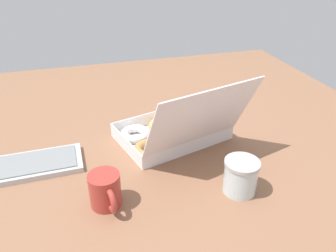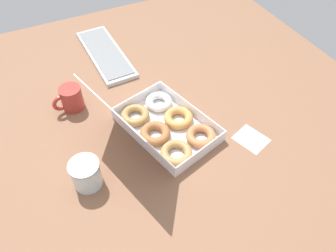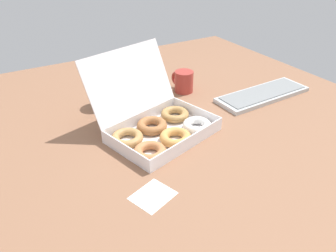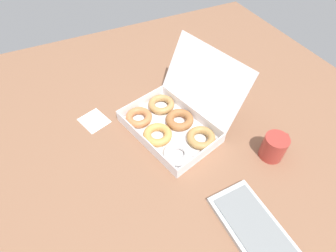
{
  "view_description": "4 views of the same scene",
  "coord_description": "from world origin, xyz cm",
  "px_view_note": "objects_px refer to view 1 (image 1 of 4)",
  "views": [
    {
      "loc": [
        24.99,
        93.06,
        61.33
      ],
      "look_at": [
        -3.02,
        -4.03,
        3.86
      ],
      "focal_mm": 35.0,
      "sensor_mm": 36.0,
      "label": 1
    },
    {
      "loc": [
        -76.66,
        32.22,
        90.67
      ],
      "look_at": [
        -6.56,
        -1.77,
        4.6
      ],
      "focal_mm": 35.0,
      "sensor_mm": 36.0,
      "label": 2
    },
    {
      "loc": [
        -52.12,
        -88.24,
        63.41
      ],
      "look_at": [
        -3.0,
        -4.21,
        4.64
      ],
      "focal_mm": 35.0,
      "sensor_mm": 36.0,
      "label": 3
    },
    {
      "loc": [
        56.36,
        -31.83,
        77.88
      ],
      "look_at": [
        -2.6,
        -3.68,
        4.37
      ],
      "focal_mm": 28.0,
      "sensor_mm": 36.0,
      "label": 4
    }
  ],
  "objects_px": {
    "glass_jar": "(241,176)",
    "coffee_mug": "(106,190)",
    "keyboard": "(8,169)",
    "donut_box": "(175,131)"
  },
  "relations": [
    {
      "from": "donut_box",
      "to": "glass_jar",
      "type": "distance_m",
      "value": 0.32
    },
    {
      "from": "keyboard",
      "to": "glass_jar",
      "type": "bearing_deg",
      "value": 156.96
    },
    {
      "from": "keyboard",
      "to": "glass_jar",
      "type": "height_order",
      "value": "glass_jar"
    },
    {
      "from": "donut_box",
      "to": "coffee_mug",
      "type": "height_order",
      "value": "donut_box"
    },
    {
      "from": "donut_box",
      "to": "coffee_mug",
      "type": "bearing_deg",
      "value": 44.31
    },
    {
      "from": "donut_box",
      "to": "keyboard",
      "type": "xyz_separation_m",
      "value": [
        0.54,
        0.04,
        -0.02
      ]
    },
    {
      "from": "keyboard",
      "to": "coffee_mug",
      "type": "height_order",
      "value": "coffee_mug"
    },
    {
      "from": "coffee_mug",
      "to": "donut_box",
      "type": "bearing_deg",
      "value": -135.69
    },
    {
      "from": "glass_jar",
      "to": "coffee_mug",
      "type": "bearing_deg",
      "value": -7.11
    },
    {
      "from": "coffee_mug",
      "to": "glass_jar",
      "type": "bearing_deg",
      "value": 172.89
    }
  ]
}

